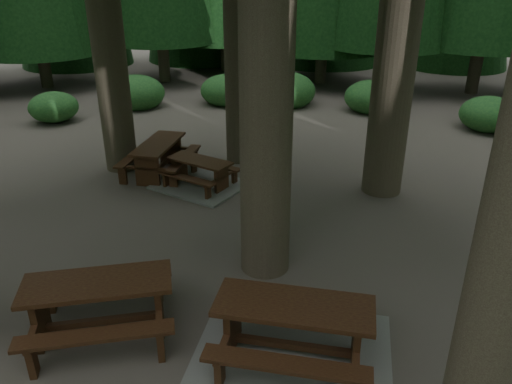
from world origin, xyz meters
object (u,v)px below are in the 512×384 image
(picnic_table_a, at_px, (293,339))
(picnic_table_b, at_px, (159,153))
(picnic_table_e, at_px, (99,299))
(picnic_table_c, at_px, (200,178))

(picnic_table_a, bearing_deg, picnic_table_b, 125.74)
(picnic_table_a, bearing_deg, picnic_table_e, -179.12)
(picnic_table_b, relative_size, picnic_table_c, 0.90)
(picnic_table_a, distance_m, picnic_table_c, 6.04)
(picnic_table_a, distance_m, picnic_table_e, 2.76)
(picnic_table_b, bearing_deg, picnic_table_e, -166.00)
(picnic_table_a, height_order, picnic_table_e, picnic_table_a)
(picnic_table_a, height_order, picnic_table_c, picnic_table_a)
(picnic_table_e, bearing_deg, picnic_table_c, 69.83)
(picnic_table_a, relative_size, picnic_table_e, 1.12)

